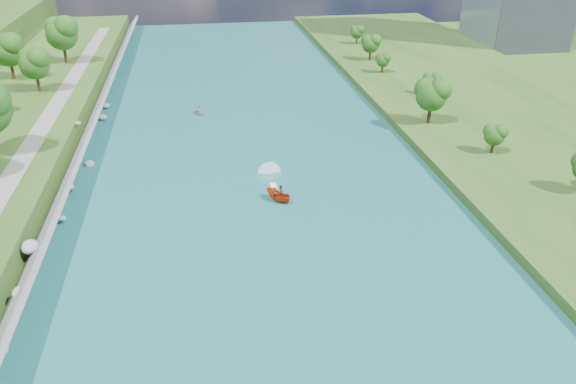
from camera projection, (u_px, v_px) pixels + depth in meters
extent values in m
plane|color=#2D5119|center=(269.00, 253.00, 65.53)|extent=(260.00, 260.00, 0.00)
cube|color=#185B5E|center=(251.00, 178.00, 83.02)|extent=(55.00, 240.00, 0.10)
cube|color=#2D5119|center=(558.00, 152.00, 89.85)|extent=(44.00, 240.00, 1.50)
cube|color=slate|center=(67.00, 180.00, 78.48)|extent=(3.54, 236.00, 4.05)
ellipsoid|color=gray|center=(3.00, 350.00, 48.92)|extent=(0.94, 0.97, 0.61)
ellipsoid|color=gray|center=(20.00, 292.00, 55.59)|extent=(1.58, 1.94, 0.92)
ellipsoid|color=gray|center=(30.00, 247.00, 62.21)|extent=(1.86, 2.31, 1.37)
ellipsoid|color=gray|center=(62.00, 218.00, 70.77)|extent=(1.03, 0.97, 0.60)
ellipsoid|color=gray|center=(70.00, 187.00, 78.54)|extent=(1.12, 1.29, 0.79)
ellipsoid|color=gray|center=(89.00, 164.00, 87.06)|extent=(1.58, 1.64, 1.21)
ellipsoid|color=gray|center=(78.00, 123.00, 93.68)|extent=(1.04, 0.85, 0.75)
ellipsoid|color=gray|center=(103.00, 117.00, 104.50)|extent=(1.54, 1.42, 1.16)
ellipsoid|color=gray|center=(106.00, 106.00, 110.73)|extent=(1.53, 1.69, 0.87)
cube|color=gray|center=(14.00, 172.00, 76.71)|extent=(3.00, 200.00, 0.10)
ellipsoid|color=#234813|center=(35.00, 65.00, 107.34)|extent=(6.08, 6.08, 10.14)
ellipsoid|color=#234813|center=(8.00, 52.00, 114.48)|extent=(6.78, 6.78, 11.30)
ellipsoid|color=#234813|center=(62.00, 35.00, 125.97)|extent=(7.45, 7.45, 12.42)
ellipsoid|color=#234813|center=(494.00, 136.00, 86.39)|extent=(3.40, 3.40, 5.66)
ellipsoid|color=#234813|center=(431.00, 97.00, 97.33)|extent=(5.79, 5.79, 9.65)
ellipsoid|color=#234813|center=(431.00, 81.00, 112.93)|extent=(3.34, 3.34, 5.56)
ellipsoid|color=#234813|center=(383.00, 61.00, 127.53)|extent=(3.26, 3.26, 5.43)
ellipsoid|color=#234813|center=(371.00, 45.00, 137.21)|extent=(4.52, 4.52, 7.54)
ellipsoid|color=#234813|center=(357.00, 33.00, 153.38)|extent=(3.55, 3.55, 5.92)
imported|color=red|center=(278.00, 196.00, 76.35)|extent=(3.81, 4.14, 1.58)
imported|color=#66605B|center=(275.00, 194.00, 75.71)|extent=(0.78, 0.61, 1.89)
imported|color=#66605B|center=(281.00, 191.00, 76.68)|extent=(0.83, 0.65, 1.66)
cube|color=white|center=(275.00, 191.00, 79.33)|extent=(0.90, 5.00, 0.06)
imported|color=gray|center=(199.00, 113.00, 107.79)|extent=(3.29, 3.61, 0.61)
imported|color=#66605B|center=(199.00, 109.00, 107.50)|extent=(0.79, 0.66, 1.38)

